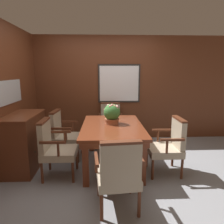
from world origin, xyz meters
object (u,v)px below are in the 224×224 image
object	(u,v)px
chair_head_far	(110,122)
sideboard_cabinet	(25,141)
chair_left_far	(64,133)
dining_table	(112,131)
chair_right_near	(169,144)
chair_head_near	(119,172)
potted_plant	(112,114)
chair_left_near	(54,147)

from	to	relation	value
chair_head_far	sideboard_cabinet	world-z (taller)	sideboard_cabinet
chair_left_far	chair_head_far	size ratio (longest dim) A/B	1.00
dining_table	chair_right_near	distance (m)	0.97
chair_left_far	chair_head_near	xyz separation A→B (m)	(0.93, -1.54, 0.00)
chair_head_near	chair_head_far	bearing A→B (deg)	-94.88
dining_table	chair_right_near	xyz separation A→B (m)	(0.90, -0.32, -0.14)
chair_head_far	sideboard_cabinet	xyz separation A→B (m)	(-1.50, -1.23, -0.02)
chair_right_near	chair_left_far	size ratio (longest dim) A/B	1.00
chair_left_far	potted_plant	distance (m)	1.03
chair_left_far	chair_left_near	bearing A→B (deg)	-175.90
chair_right_near	potted_plant	bearing A→B (deg)	-115.01
sideboard_cabinet	chair_head_far	bearing A→B (deg)	39.39
chair_left_near	chair_head_far	xyz separation A→B (m)	(0.93, 1.55, 0.00)
chair_head_far	chair_left_far	bearing A→B (deg)	-135.86
chair_right_near	chair_head_far	distance (m)	1.75
chair_right_near	chair_head_near	world-z (taller)	same
dining_table	chair_head_near	bearing A→B (deg)	-89.06
chair_left_far	chair_head_near	world-z (taller)	same
dining_table	sideboard_cabinet	xyz separation A→B (m)	(-1.49, -0.04, -0.16)
dining_table	chair_left_near	world-z (taller)	chair_left_near
chair_head_near	sideboard_cabinet	size ratio (longest dim) A/B	0.94
chair_left_near	chair_head_near	size ratio (longest dim) A/B	1.00
chair_left_near	potted_plant	size ratio (longest dim) A/B	2.52
sideboard_cabinet	chair_left_far	bearing A→B (deg)	33.63
dining_table	chair_left_near	bearing A→B (deg)	-158.69
chair_head_far	sideboard_cabinet	size ratio (longest dim) A/B	0.94
chair_head_far	potted_plant	distance (m)	1.17
chair_left_near	sideboard_cabinet	world-z (taller)	sideboard_cabinet
potted_plant	sideboard_cabinet	world-z (taller)	potted_plant
chair_right_near	chair_left_far	xyz separation A→B (m)	(-1.81, 0.66, 0.00)
chair_right_near	sideboard_cabinet	world-z (taller)	sideboard_cabinet
chair_left_far	potted_plant	world-z (taller)	potted_plant
chair_left_near	chair_head_far	world-z (taller)	same
chair_head_near	potted_plant	distance (m)	1.37
chair_left_near	sideboard_cabinet	xyz separation A→B (m)	(-0.58, 0.31, -0.02)
potted_plant	dining_table	bearing A→B (deg)	-87.95
dining_table	chair_head_far	bearing A→B (deg)	89.62
chair_head_near	chair_head_far	xyz separation A→B (m)	(-0.01, 2.39, 0.00)
chair_right_near	chair_head_near	size ratio (longest dim) A/B	1.00
dining_table	chair_left_far	xyz separation A→B (m)	(-0.91, 0.34, -0.14)
chair_left_near	chair_head_far	bearing A→B (deg)	-30.86
chair_right_near	dining_table	bearing A→B (deg)	-109.59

